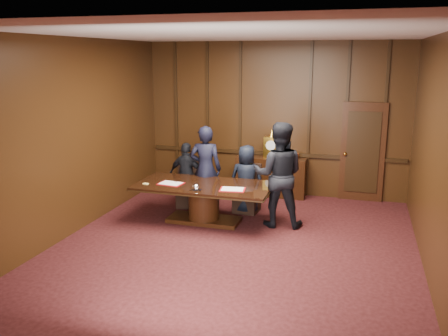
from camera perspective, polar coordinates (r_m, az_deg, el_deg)
name	(u,v)px	position (r m, az deg, el deg)	size (l,w,h in m)	color
room	(240,147)	(7.74, 1.96, 2.56)	(7.00, 7.04, 3.50)	black
sideboard	(271,175)	(11.00, 5.66, -0.84)	(1.60, 0.45, 1.54)	black
conference_table	(204,197)	(9.20, -2.44, -3.48)	(2.62, 1.32, 0.76)	black
folder_left	(171,183)	(9.21, -6.42, -1.86)	(0.50, 0.38, 0.02)	#AE1016
folder_right	(232,189)	(8.75, 1.03, -2.58)	(0.50, 0.39, 0.02)	#AE1016
inkstand	(196,188)	(8.70, -3.41, -2.38)	(0.20, 0.14, 0.12)	white
notepad	(146,184)	(9.26, -9.40, -1.88)	(0.10, 0.07, 0.01)	#FEE27C
chair_left	(188,193)	(10.26, -4.32, -2.97)	(0.58, 0.58, 0.99)	black
chair_right	(247,198)	(9.89, 2.81, -3.58)	(0.52, 0.52, 0.99)	black
signatory_left	(187,175)	(10.08, -4.48, -0.87)	(0.82, 0.34, 1.40)	black
signatory_right	(246,179)	(9.71, 2.71, -1.35)	(0.69, 0.45, 1.42)	black
witness_left	(206,169)	(9.76, -2.24, -0.12)	(0.66, 0.43, 1.80)	black
witness_right	(279,175)	(8.94, 6.58, -0.81)	(0.97, 0.75, 1.99)	black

